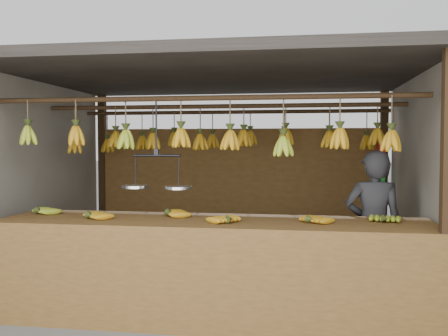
# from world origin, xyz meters

# --- Properties ---
(ground) EXTENTS (80.00, 80.00, 0.00)m
(ground) POSITION_xyz_m (0.00, 0.00, 0.00)
(ground) COLOR #5B5B57
(stall) EXTENTS (4.30, 3.30, 2.40)m
(stall) POSITION_xyz_m (0.00, 0.33, 1.97)
(stall) COLOR black
(stall) RESTS_ON ground
(counter) EXTENTS (3.87, 0.88, 0.96)m
(counter) POSITION_xyz_m (0.11, -1.24, 0.72)
(counter) COLOR brown
(counter) RESTS_ON ground
(hanging_bananas) EXTENTS (3.59, 2.23, 0.39)m
(hanging_bananas) POSITION_xyz_m (-0.00, 0.00, 1.63)
(hanging_bananas) COLOR #92A523
(hanging_bananas) RESTS_ON ground
(balance_scale) EXTENTS (0.68, 0.29, 0.84)m
(balance_scale) POSITION_xyz_m (-0.43, -1.00, 1.23)
(balance_scale) COLOR black
(balance_scale) RESTS_ON ground
(vendor) EXTENTS (0.56, 0.37, 1.52)m
(vendor) POSITION_xyz_m (1.60, -0.49, 0.76)
(vendor) COLOR #262628
(vendor) RESTS_ON ground
(bag_bundles) EXTENTS (0.08, 0.26, 1.20)m
(bag_bundles) POSITION_xyz_m (1.94, 1.35, 0.99)
(bag_bundles) COLOR red
(bag_bundles) RESTS_ON ground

